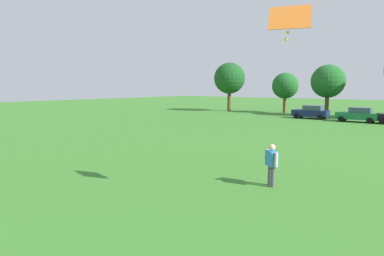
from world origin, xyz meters
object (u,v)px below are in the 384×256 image
object	(u,v)px
parked_car_green_1	(358,115)
tree_far_left	(229,78)
kite	(290,19)
parked_car_navy_0	(311,112)
adult_bystander	(272,161)
tree_left	(285,86)
tree_right	(328,81)

from	to	relation	value
parked_car_green_1	tree_far_left	xyz separation A→B (m)	(-20.50, 5.31, 4.46)
kite	parked_car_navy_0	world-z (taller)	kite
adult_bystander	tree_left	size ratio (longest dim) A/B	0.28
parked_car_navy_0	parked_car_green_1	world-z (taller)	same
kite	tree_left	size ratio (longest dim) A/B	0.24
kite	parked_car_navy_0	size ratio (longest dim) A/B	0.33
parked_car_navy_0	tree_right	xyz separation A→B (m)	(0.45, 4.83, 3.83)
tree_left	kite	bearing A→B (deg)	-67.22
kite	tree_far_left	xyz separation A→B (m)	(-24.43, 35.43, -0.86)
parked_car_green_1	tree_left	distance (m)	13.86
adult_bystander	kite	size ratio (longest dim) A/B	1.21
parked_car_green_1	tree_right	bearing A→B (deg)	-47.44
adult_bystander	tree_far_left	bearing A→B (deg)	161.78
parked_car_navy_0	tree_right	world-z (taller)	tree_right
adult_bystander	parked_car_green_1	distance (m)	28.60
parked_car_green_1	tree_far_left	distance (m)	21.64
parked_car_green_1	tree_right	distance (m)	8.38
adult_bystander	tree_left	world-z (taller)	tree_left
parked_car_green_1	tree_right	size ratio (longest dim) A/B	0.62
parked_car_navy_0	tree_far_left	size ratio (longest dim) A/B	0.55
parked_car_navy_0	tree_right	size ratio (longest dim) A/B	0.62
kite	tree_right	xyz separation A→B (m)	(-8.96, 35.61, -1.48)
parked_car_navy_0	tree_left	world-z (taller)	tree_left
kite	tree_far_left	bearing A→B (deg)	124.58
parked_car_green_1	adult_bystander	bearing A→B (deg)	95.45
tree_far_left	tree_left	bearing A→B (deg)	9.89
parked_car_navy_0	tree_far_left	distance (m)	16.34
adult_bystander	kite	xyz separation A→B (m)	(1.21, -1.65, 5.15)
parked_car_navy_0	tree_right	bearing A→B (deg)	-95.35
parked_car_navy_0	tree_far_left	xyz separation A→B (m)	(-15.01, 4.65, 4.46)
parked_car_navy_0	tree_left	xyz separation A→B (m)	(-6.11, 6.20, 3.25)
adult_bystander	parked_car_navy_0	size ratio (longest dim) A/B	0.40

